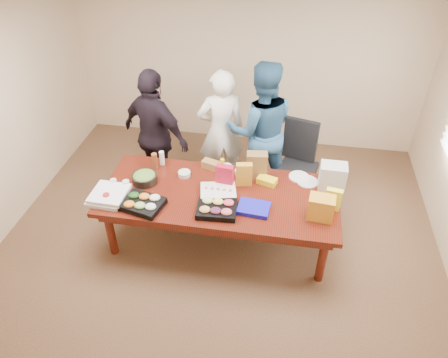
% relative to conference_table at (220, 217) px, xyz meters
% --- Properties ---
extents(floor, '(5.50, 5.00, 0.02)m').
position_rel_conference_table_xyz_m(floor, '(0.00, 0.00, -0.39)').
color(floor, '#47301E').
rests_on(floor, ground).
extents(ceiling, '(5.50, 5.00, 0.02)m').
position_rel_conference_table_xyz_m(ceiling, '(0.00, 0.00, 2.33)').
color(ceiling, white).
rests_on(ceiling, wall_back).
extents(wall_back, '(5.50, 0.04, 2.70)m').
position_rel_conference_table_xyz_m(wall_back, '(0.00, 2.50, 0.98)').
color(wall_back, beige).
rests_on(wall_back, floor).
extents(conference_table, '(2.80, 1.20, 0.75)m').
position_rel_conference_table_xyz_m(conference_table, '(0.00, 0.00, 0.00)').
color(conference_table, '#4C1C0F').
rests_on(conference_table, floor).
extents(office_chair, '(0.70, 0.70, 1.11)m').
position_rel_conference_table_xyz_m(office_chair, '(0.91, 0.98, 0.18)').
color(office_chair, black).
rests_on(office_chair, floor).
extents(person_center, '(0.76, 0.62, 1.79)m').
position_rel_conference_table_xyz_m(person_center, '(-0.18, 1.17, 0.52)').
color(person_center, white).
rests_on(person_center, floor).
extents(person_right, '(1.09, 0.93, 1.95)m').
position_rel_conference_table_xyz_m(person_right, '(0.36, 1.15, 0.60)').
color(person_right, '#295376').
rests_on(person_right, floor).
extents(person_left, '(1.18, 0.89, 1.86)m').
position_rel_conference_table_xyz_m(person_left, '(-1.02, 0.85, 0.56)').
color(person_left, black).
rests_on(person_left, floor).
extents(veggie_tray, '(0.52, 0.45, 0.07)m').
position_rel_conference_table_xyz_m(veggie_tray, '(-0.82, -0.37, 0.41)').
color(veggie_tray, black).
rests_on(veggie_tray, conference_table).
extents(fruit_tray, '(0.46, 0.37, 0.07)m').
position_rel_conference_table_xyz_m(fruit_tray, '(0.03, -0.31, 0.41)').
color(fruit_tray, black).
rests_on(fruit_tray, conference_table).
extents(sheet_cake, '(0.47, 0.39, 0.07)m').
position_rel_conference_table_xyz_m(sheet_cake, '(-0.01, -0.01, 0.41)').
color(sheet_cake, white).
rests_on(sheet_cake, conference_table).
extents(salad_bowl, '(0.38, 0.38, 0.10)m').
position_rel_conference_table_xyz_m(salad_bowl, '(-0.94, 0.08, 0.43)').
color(salad_bowl, black).
rests_on(salad_bowl, conference_table).
extents(chip_bag_blue, '(0.38, 0.29, 0.05)m').
position_rel_conference_table_xyz_m(chip_bag_blue, '(0.43, -0.22, 0.40)').
color(chip_bag_blue, '#1816C2').
rests_on(chip_bag_blue, conference_table).
extents(chip_bag_red, '(0.22, 0.11, 0.31)m').
position_rel_conference_table_xyz_m(chip_bag_red, '(0.04, 0.14, 0.53)').
color(chip_bag_red, '#AB112A').
rests_on(chip_bag_red, conference_table).
extents(chip_bag_yellow, '(0.19, 0.10, 0.27)m').
position_rel_conference_table_xyz_m(chip_bag_yellow, '(1.30, -0.04, 0.51)').
color(chip_bag_yellow, yellow).
rests_on(chip_bag_yellow, conference_table).
extents(chip_bag_orange, '(0.20, 0.12, 0.30)m').
position_rel_conference_table_xyz_m(chip_bag_orange, '(0.26, 0.23, 0.52)').
color(chip_bag_orange, gold).
rests_on(chip_bag_orange, conference_table).
extents(mayo_jar, '(0.13, 0.13, 0.16)m').
position_rel_conference_table_xyz_m(mayo_jar, '(0.03, 0.38, 0.45)').
color(mayo_jar, silver).
rests_on(mayo_jar, conference_table).
extents(mustard_bottle, '(0.06, 0.06, 0.15)m').
position_rel_conference_table_xyz_m(mustard_bottle, '(-0.05, 0.49, 0.45)').
color(mustard_bottle, yellow).
rests_on(mustard_bottle, conference_table).
extents(dressing_bottle, '(0.09, 0.09, 0.22)m').
position_rel_conference_table_xyz_m(dressing_bottle, '(-0.90, 0.36, 0.49)').
color(dressing_bottle, brown).
rests_on(dressing_bottle, conference_table).
extents(ranch_bottle, '(0.07, 0.07, 0.19)m').
position_rel_conference_table_xyz_m(ranch_bottle, '(-0.83, 0.47, 0.47)').
color(ranch_bottle, white).
rests_on(ranch_bottle, conference_table).
extents(banana_bunch, '(0.26, 0.20, 0.08)m').
position_rel_conference_table_xyz_m(banana_bunch, '(0.53, 0.30, 0.41)').
color(banana_bunch, yellow).
rests_on(banana_bunch, conference_table).
extents(bread_loaf, '(0.29, 0.19, 0.11)m').
position_rel_conference_table_xyz_m(bread_loaf, '(-0.18, 0.48, 0.43)').
color(bread_loaf, olive).
rests_on(bread_loaf, conference_table).
extents(kraft_bag, '(0.27, 0.18, 0.33)m').
position_rel_conference_table_xyz_m(kraft_bag, '(0.39, 0.43, 0.54)').
color(kraft_bag, brown).
rests_on(kraft_bag, conference_table).
extents(red_cup, '(0.10, 0.10, 0.11)m').
position_rel_conference_table_xyz_m(red_cup, '(-1.25, -0.36, 0.43)').
color(red_cup, '#AE1A1E').
rests_on(red_cup, conference_table).
extents(clear_cup_a, '(0.09, 0.09, 0.11)m').
position_rel_conference_table_xyz_m(clear_cup_a, '(-1.12, -0.09, 0.43)').
color(clear_cup_a, white).
rests_on(clear_cup_a, conference_table).
extents(clear_cup_b, '(0.08, 0.08, 0.11)m').
position_rel_conference_table_xyz_m(clear_cup_b, '(-1.28, -0.08, 0.43)').
color(clear_cup_b, silver).
rests_on(clear_cup_b, conference_table).
extents(pizza_box_lower, '(0.41, 0.41, 0.05)m').
position_rel_conference_table_xyz_m(pizza_box_lower, '(-1.27, -0.31, 0.40)').
color(pizza_box_lower, silver).
rests_on(pizza_box_lower, conference_table).
extents(pizza_box_upper, '(0.41, 0.41, 0.05)m').
position_rel_conference_table_xyz_m(pizza_box_upper, '(-1.24, -0.30, 0.44)').
color(pizza_box_upper, white).
rests_on(pizza_box_upper, pizza_box_lower).
extents(plate_a, '(0.27, 0.27, 0.01)m').
position_rel_conference_table_xyz_m(plate_a, '(1.03, 0.40, 0.38)').
color(plate_a, silver).
rests_on(plate_a, conference_table).
extents(plate_b, '(0.28, 0.28, 0.02)m').
position_rel_conference_table_xyz_m(plate_b, '(0.92, 0.48, 0.38)').
color(plate_b, white).
rests_on(plate_b, conference_table).
extents(dip_bowl_a, '(0.17, 0.17, 0.05)m').
position_rel_conference_table_xyz_m(dip_bowl_a, '(0.18, 0.43, 0.40)').
color(dip_bowl_a, white).
rests_on(dip_bowl_a, conference_table).
extents(dip_bowl_b, '(0.19, 0.19, 0.06)m').
position_rel_conference_table_xyz_m(dip_bowl_b, '(-0.49, 0.27, 0.41)').
color(dip_bowl_b, silver).
rests_on(dip_bowl_b, conference_table).
extents(grocery_bag_white, '(0.31, 0.22, 0.33)m').
position_rel_conference_table_xyz_m(grocery_bag_white, '(1.30, 0.34, 0.54)').
color(grocery_bag_white, silver).
rests_on(grocery_bag_white, conference_table).
extents(grocery_bag_yellow, '(0.30, 0.22, 0.28)m').
position_rel_conference_table_xyz_m(grocery_bag_yellow, '(1.16, -0.22, 0.51)').
color(grocery_bag_yellow, orange).
rests_on(grocery_bag_yellow, conference_table).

